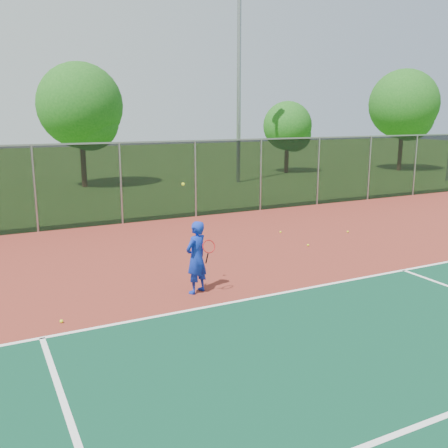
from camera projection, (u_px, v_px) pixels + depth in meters
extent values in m
plane|color=#32631C|center=(446.00, 329.00, 9.57)|extent=(120.00, 120.00, 0.00)
cube|color=maroon|center=(372.00, 295.00, 11.31)|extent=(30.00, 20.00, 0.02)
cube|color=white|center=(403.00, 270.00, 13.06)|extent=(22.00, 0.10, 0.00)
cube|color=black|center=(195.00, 179.00, 19.71)|extent=(30.00, 0.04, 3.00)
cube|color=gray|center=(195.00, 141.00, 19.39)|extent=(30.00, 0.06, 0.06)
imported|color=#112AA6|center=(196.00, 257.00, 11.29)|extent=(0.72, 0.63, 1.67)
cylinder|color=black|center=(207.00, 258.00, 11.13)|extent=(0.03, 0.15, 0.27)
torus|color=#A51414|center=(209.00, 246.00, 10.98)|extent=(0.30, 0.13, 0.29)
sphere|color=yellow|center=(183.00, 184.00, 10.90)|extent=(0.07, 0.07, 0.07)
sphere|color=yellow|center=(281.00, 232.00, 17.19)|extent=(0.07, 0.07, 0.07)
sphere|color=yellow|center=(348.00, 232.00, 17.24)|extent=(0.07, 0.07, 0.07)
sphere|color=yellow|center=(61.00, 321.00, 9.77)|extent=(0.07, 0.07, 0.07)
sphere|color=yellow|center=(308.00, 245.00, 15.47)|extent=(0.07, 0.07, 0.07)
cylinder|color=gray|center=(239.00, 85.00, 29.04)|extent=(0.24, 0.24, 11.45)
cylinder|color=#3A2215|center=(83.00, 164.00, 28.03)|extent=(0.30, 0.30, 2.62)
sphere|color=#174E15|center=(80.00, 105.00, 27.34)|extent=(4.66, 4.66, 4.66)
sphere|color=#174E15|center=(89.00, 122.00, 27.44)|extent=(3.20, 3.20, 3.20)
cylinder|color=#3A2215|center=(286.00, 159.00, 35.04)|extent=(0.30, 0.30, 1.89)
sphere|color=#174E15|center=(287.00, 126.00, 34.54)|extent=(3.36, 3.36, 3.36)
sphere|color=#174E15|center=(294.00, 135.00, 34.59)|extent=(2.31, 2.31, 2.31)
cylinder|color=#3A2215|center=(400.00, 151.00, 36.34)|extent=(0.30, 0.30, 2.76)
sphere|color=#174E15|center=(404.00, 104.00, 35.62)|extent=(4.90, 4.90, 4.90)
sphere|color=#174E15|center=(410.00, 117.00, 35.73)|extent=(3.37, 3.37, 3.37)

